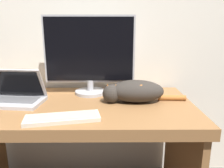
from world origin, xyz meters
TOP-DOWN VIEW (x-y plane):
  - wall_back at (0.00, 0.76)m, footprint 6.40×0.06m
  - desk at (0.00, 0.35)m, footprint 1.36×0.70m
  - monitor at (0.06, 0.55)m, footprint 0.59×0.20m
  - laptop at (-0.37, 0.36)m, footprint 0.36×0.24m
  - external_keyboard at (-0.03, 0.11)m, footprint 0.37×0.18m
  - cat at (0.33, 0.38)m, footprint 0.51×0.19m

SIDE VIEW (x-z plane):
  - desk at x=0.00m, z-range 0.20..0.92m
  - external_keyboard at x=-0.03m, z-range 0.71..0.73m
  - laptop at x=-0.37m, z-range 0.65..0.86m
  - cat at x=0.33m, z-range 0.71..0.85m
  - monitor at x=0.06m, z-range 0.72..1.23m
  - wall_back at x=0.00m, z-range 0.00..2.60m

